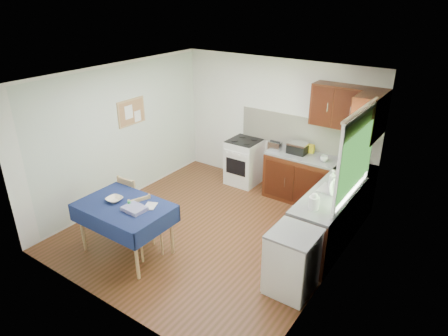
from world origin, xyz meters
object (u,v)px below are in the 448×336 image
Objects in this scene: chair_far at (134,199)px; kettle at (314,202)px; dining_table at (124,211)px; chair_near at (145,225)px; dish_rack at (335,190)px; sandwich_press at (298,148)px; toaster at (275,146)px.

kettle is at bearing -168.51° from chair_far.
chair_near reaches higher than dining_table.
dish_rack is at bearing -29.61° from chair_near.
kettle reaches higher than dish_rack.
kettle is at bearing -113.34° from dish_rack.
dish_rack is 1.90× the size of kettle.
chair_near is at bearing -158.62° from dish_rack.
chair_far is 3.83× the size of kettle.
kettle reaches higher than sandwich_press.
sandwich_press is (1.74, 2.42, 0.51)m from chair_far.
sandwich_press is at bearing -128.22° from chair_far.
chair_near is 2.86m from toaster.
chair_far is at bearing 78.47° from chair_near.
sandwich_press is (1.29, 3.01, 0.29)m from dining_table.
chair_near is 2.45m from kettle.
dish_rack is (2.85, 1.35, 0.44)m from chair_far.
sandwich_press is (1.07, 2.85, 0.53)m from chair_near.
dining_table is at bearing -151.16° from kettle.
chair_near is 3.63× the size of kettle.
kettle is (-0.06, -0.66, 0.08)m from dish_rack.
chair_far is at bearing -142.00° from sandwich_press.
chair_far is at bearing -166.08° from kettle.
chair_near is (0.68, -0.43, -0.03)m from chair_far.
chair_far is 3.18m from dish_rack.
toaster is at bearing -122.75° from chair_far.
kettle is (1.44, -1.60, 0.02)m from toaster.
kettle reaches higher than dining_table.
toaster is at bearing 7.36° from chair_near.
dining_table is 0.36m from chair_near.
kettle is at bearing 45.83° from dining_table.
dish_rack is 0.66m from kettle.
chair_near is at bearing -151.98° from kettle.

